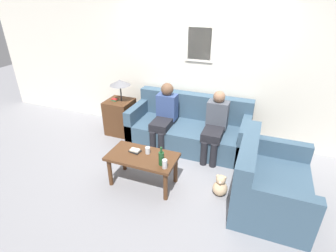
# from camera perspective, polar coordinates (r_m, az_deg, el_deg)

# --- Properties ---
(ground_plane) EXTENTS (16.00, 16.00, 0.00)m
(ground_plane) POSITION_cam_1_polar(r_m,az_deg,el_deg) (4.39, 2.40, -7.17)
(ground_plane) COLOR gray
(wall_back) EXTENTS (9.00, 0.08, 2.60)m
(wall_back) POSITION_cam_1_polar(r_m,az_deg,el_deg) (4.74, 6.76, 12.70)
(wall_back) COLOR silver
(wall_back) RESTS_ON ground_plane
(couch_main) EXTENTS (2.06, 0.90, 0.86)m
(couch_main) POSITION_cam_1_polar(r_m,az_deg,el_deg) (4.67, 4.60, -0.68)
(couch_main) COLOR #385166
(couch_main) RESTS_ON ground_plane
(couch_side) EXTENTS (0.90, 1.24, 0.86)m
(couch_side) POSITION_cam_1_polar(r_m,az_deg,el_deg) (3.63, 20.91, -11.73)
(couch_side) COLOR #385166
(couch_side) RESTS_ON ground_plane
(coffee_table) EXTENTS (0.96, 0.51, 0.47)m
(coffee_table) POSITION_cam_1_polar(r_m,az_deg,el_deg) (3.67, -5.58, -7.41)
(coffee_table) COLOR #4C2D19
(coffee_table) RESTS_ON ground_plane
(side_table_with_lamp) EXTENTS (0.49, 0.48, 1.07)m
(side_table_with_lamp) POSITION_cam_1_polar(r_m,az_deg,el_deg) (5.10, -10.36, 2.61)
(side_table_with_lamp) COLOR #4C2D19
(side_table_with_lamp) RESTS_ON ground_plane
(wine_bottle) EXTENTS (0.07, 0.07, 0.26)m
(wine_bottle) POSITION_cam_1_polar(r_m,az_deg,el_deg) (3.39, -1.47, -7.00)
(wine_bottle) COLOR #19421E
(wine_bottle) RESTS_ON coffee_table
(drinking_glass) EXTENTS (0.07, 0.07, 0.10)m
(drinking_glass) POSITION_cam_1_polar(r_m,az_deg,el_deg) (3.65, -4.45, -5.31)
(drinking_glass) COLOR silver
(drinking_glass) RESTS_ON coffee_table
(book_stack) EXTENTS (0.17, 0.14, 0.04)m
(book_stack) POSITION_cam_1_polar(r_m,az_deg,el_deg) (3.71, -7.20, -5.35)
(book_stack) COLOR black
(book_stack) RESTS_ON coffee_table
(soda_can) EXTENTS (0.07, 0.07, 0.12)m
(soda_can) POSITION_cam_1_polar(r_m,az_deg,el_deg) (3.35, -0.72, -8.25)
(soda_can) COLOR #BCBCC1
(soda_can) RESTS_ON coffee_table
(person_left) EXTENTS (0.34, 0.64, 1.11)m
(person_left) POSITION_cam_1_polar(r_m,az_deg,el_deg) (4.52, -0.76, 2.65)
(person_left) COLOR black
(person_left) RESTS_ON ground_plane
(person_right) EXTENTS (0.34, 0.66, 1.08)m
(person_right) POSITION_cam_1_polar(r_m,az_deg,el_deg) (4.30, 10.25, 0.53)
(person_right) COLOR black
(person_right) RESTS_ON ground_plane
(teddy_bear) EXTENTS (0.20, 0.20, 0.32)m
(teddy_bear) POSITION_cam_1_polar(r_m,az_deg,el_deg) (3.69, 11.30, -12.74)
(teddy_bear) COLOR tan
(teddy_bear) RESTS_ON ground_plane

